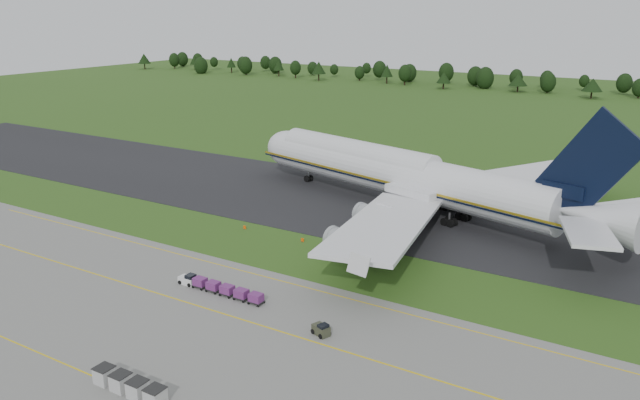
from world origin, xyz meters
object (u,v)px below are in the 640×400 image
Objects in this scene: aircraft at (406,175)px; utility_cart at (321,330)px; baggage_train at (219,288)px; uld_row at (129,385)px; edge_markers at (273,234)px.

utility_cart is (11.44, -50.28, -6.10)m from aircraft.
baggage_train reaches higher than utility_cart.
utility_cart is at bearing 62.60° from uld_row.
uld_row is at bearing -117.40° from utility_cart.
aircraft reaches higher than edge_markers.
aircraft is at bearing 90.89° from uld_row.
utility_cart is 22.50m from uld_row.
uld_row is (-10.35, -19.97, 0.33)m from utility_cart.
uld_row is 0.72× the size of edge_markers.
baggage_train is at bearing -72.85° from edge_markers.
utility_cart is at bearing -77.18° from aircraft.
baggage_train is 23.67m from uld_row.
uld_row reaches higher than baggage_train.
uld_row is (7.35, -22.50, 0.12)m from baggage_train.
utility_cart is 35.08m from edge_markers.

